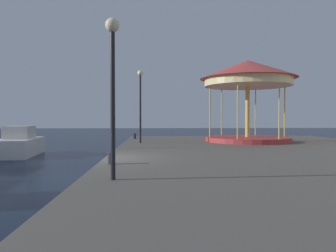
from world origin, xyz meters
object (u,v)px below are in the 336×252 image
Objects in this scene: lamp_post_near_edge at (113,69)px; bollard_south at (134,136)px; carousel at (248,81)px; motorboat_white at (19,144)px; lamp_post_mid_promenade at (140,94)px; bollard_north at (111,158)px.

bollard_south is at bearing 91.55° from lamp_post_near_edge.
carousel reaches higher than bollard_south.
carousel is at bearing -21.83° from bollard_south.
motorboat_white is 1.00× the size of lamp_post_mid_promenade.
lamp_post_near_edge is at bearing -81.35° from bollard_north.
lamp_post_mid_promenade is 9.47m from bollard_north.
lamp_post_near_edge is 10.15× the size of bollard_north.
lamp_post_mid_promenade is 11.39× the size of bollard_south.
carousel reaches higher than lamp_post_near_edge.
carousel reaches higher than motorboat_white.
lamp_post_mid_promenade reaches higher than motorboat_white.
bollard_north and bollard_south have the same top height.
bollard_south is (-0.61, 3.90, -2.89)m from lamp_post_mid_promenade.
motorboat_white is 15.23m from carousel.
bollard_south is at bearing 98.92° from lamp_post_mid_promenade.
carousel is at bearing 59.98° from lamp_post_near_edge.
bollard_south is at bearing 158.17° from carousel.
carousel is 1.56× the size of lamp_post_near_edge.
bollard_north is (6.99, -9.24, 0.29)m from motorboat_white.
lamp_post_near_edge is at bearing -88.45° from bollard_south.
carousel is 15.82× the size of bollard_south.
lamp_post_near_edge is 15.85m from bollard_south.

